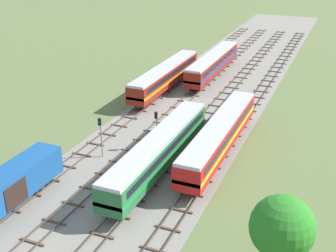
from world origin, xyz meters
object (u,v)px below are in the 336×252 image
at_px(freight_boxcar_far_left_nearest, 3,190).
at_px(passenger_coach_centre_left_near, 159,149).
at_px(passenger_coach_left_far, 213,62).
at_px(signal_post_nearest, 157,125).
at_px(signal_post_near, 101,132).
at_px(passenger_coach_centre_mid, 220,134).
at_px(passenger_coach_far_left_midfar, 165,75).

height_order(freight_boxcar_far_left_nearest, passenger_coach_centre_left_near, passenger_coach_centre_left_near).
xyz_separation_m(freight_boxcar_far_left_nearest, passenger_coach_left_far, (4.86, 47.25, 0.16)).
height_order(passenger_coach_left_far, signal_post_nearest, signal_post_nearest).
height_order(passenger_coach_centre_left_near, signal_post_near, signal_post_near).
distance_m(passenger_coach_centre_mid, signal_post_near, 13.46).
xyz_separation_m(passenger_coach_far_left_midfar, signal_post_nearest, (7.29, -19.82, 0.47)).
bearing_deg(passenger_coach_centre_left_near, signal_post_nearest, 116.94).
xyz_separation_m(passenger_coach_centre_mid, passenger_coach_far_left_midfar, (-14.59, 18.50, 0.00)).
xyz_separation_m(freight_boxcar_far_left_nearest, passenger_coach_far_left_midfar, (-0.01, 37.21, 0.16)).
distance_m(freight_boxcar_far_left_nearest, signal_post_near, 13.21).
xyz_separation_m(passenger_coach_far_left_midfar, signal_post_near, (2.43, -24.24, 0.54)).
xyz_separation_m(passenger_coach_left_far, signal_post_near, (-2.43, -34.29, 0.54)).
relative_size(passenger_coach_centre_left_near, passenger_coach_left_far, 1.00).
relative_size(freight_boxcar_far_left_nearest, signal_post_nearest, 2.91).
relative_size(passenger_coach_far_left_midfar, signal_post_near, 4.46).
bearing_deg(freight_boxcar_far_left_nearest, signal_post_near, 79.41).
height_order(passenger_coach_centre_mid, passenger_coach_far_left_midfar, same).
xyz_separation_m(passenger_coach_centre_left_near, signal_post_nearest, (-2.43, 4.78, 0.47)).
xyz_separation_m(passenger_coach_centre_left_near, passenger_coach_left_far, (-4.86, 34.64, 0.00)).
xyz_separation_m(passenger_coach_centre_left_near, passenger_coach_centre_mid, (4.86, 6.10, 0.00)).
bearing_deg(signal_post_nearest, signal_post_near, -137.68).
relative_size(signal_post_nearest, signal_post_near, 0.98).
bearing_deg(signal_post_nearest, freight_boxcar_far_left_nearest, -112.73).
bearing_deg(passenger_coach_far_left_midfar, passenger_coach_centre_left_near, -68.43).
xyz_separation_m(passenger_coach_centre_mid, signal_post_near, (-12.16, -5.74, 0.54)).
bearing_deg(signal_post_near, passenger_coach_centre_left_near, -2.79).
bearing_deg(signal_post_nearest, passenger_coach_far_left_midfar, 110.21).
relative_size(freight_boxcar_far_left_nearest, signal_post_near, 2.84).
xyz_separation_m(passenger_coach_left_far, signal_post_nearest, (2.43, -29.86, 0.47)).
xyz_separation_m(freight_boxcar_far_left_nearest, signal_post_near, (2.42, 12.97, 0.71)).
relative_size(passenger_coach_centre_mid, signal_post_near, 4.46).
bearing_deg(passenger_coach_centre_left_near, passenger_coach_left_far, 97.99).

